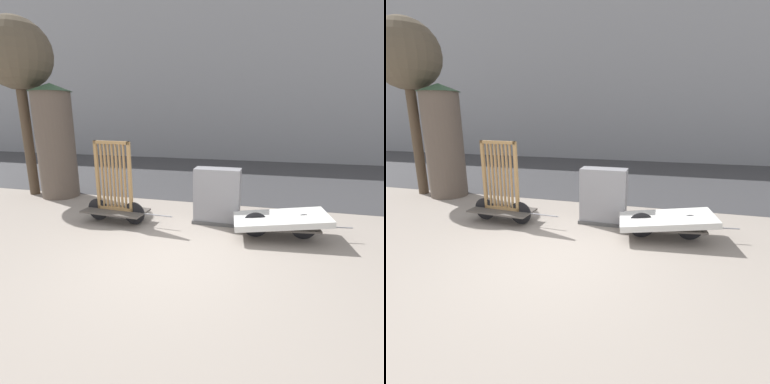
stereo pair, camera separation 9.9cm
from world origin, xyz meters
TOP-DOWN VIEW (x-y plane):
  - ground_plane at (0.00, 0.00)m, footprint 60.00×60.00m
  - road_strip at (0.00, 7.93)m, footprint 56.00×8.61m
  - building_facade at (0.00, 14.23)m, footprint 48.00×4.00m
  - bike_cart_with_bedframe at (-1.91, 1.54)m, footprint 2.26×0.83m
  - bike_cart_with_mattress at (1.92, 1.54)m, footprint 2.48×1.26m
  - utility_cabinet at (0.47, 2.11)m, footprint 1.13×0.51m
  - advertising_column at (-4.80, 3.27)m, footprint 1.26×1.26m
  - street_tree at (-5.81, 3.27)m, footprint 2.05×2.05m

SIDE VIEW (x-z plane):
  - ground_plane at x=0.00m, z-range 0.00..0.00m
  - road_strip at x=0.00m, z-range 0.00..0.01m
  - bike_cart_with_mattress at x=1.92m, z-range 0.10..0.68m
  - utility_cabinet at x=0.47m, z-range -0.04..1.29m
  - bike_cart_with_bedframe at x=-1.91m, z-range -0.35..1.61m
  - advertising_column at x=-4.80m, z-range 0.03..3.47m
  - street_tree at x=-5.81m, z-range 1.54..6.85m
  - building_facade at x=0.00m, z-range 0.00..13.06m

